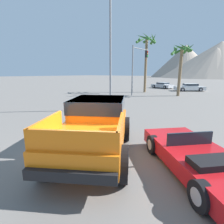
{
  "coord_description": "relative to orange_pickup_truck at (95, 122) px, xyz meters",
  "views": [
    {
      "loc": [
        4.04,
        -3.84,
        2.77
      ],
      "look_at": [
        0.07,
        1.19,
        1.34
      ],
      "focal_mm": 28.0,
      "sensor_mm": 36.0,
      "label": 1
    }
  ],
  "objects": [
    {
      "name": "ground_plane",
      "position": [
        0.11,
        -0.47,
        -1.07
      ],
      "size": [
        320.0,
        320.0,
        0.0
      ],
      "primitive_type": "plane",
      "color": "slate"
    },
    {
      "name": "orange_pickup_truck",
      "position": [
        0.0,
        0.0,
        0.0
      ],
      "size": [
        4.32,
        5.24,
        1.84
      ],
      "rotation": [
        0.0,
        0.0,
        0.56
      ],
      "color": "orange",
      "rests_on": "ground_plane"
    },
    {
      "name": "red_convertible_car",
      "position": [
        3.27,
        0.73,
        -0.66
      ],
      "size": [
        4.28,
        4.18,
        1.03
      ],
      "rotation": [
        0.0,
        0.0,
        0.81
      ],
      "color": "#B21419",
      "rests_on": "ground_plane"
    },
    {
      "name": "parked_car_white",
      "position": [
        -3.4,
        25.04,
        -0.48
      ],
      "size": [
        4.65,
        4.08,
        1.16
      ],
      "rotation": [
        0.0,
        0.0,
        2.2
      ],
      "color": "white",
      "rests_on": "ground_plane"
    },
    {
      "name": "parked_car_silver",
      "position": [
        -8.82,
        27.29,
        -0.52
      ],
      "size": [
        4.53,
        2.95,
        1.07
      ],
      "rotation": [
        0.0,
        0.0,
        1.25
      ],
      "color": "#B7BABF",
      "rests_on": "ground_plane"
    },
    {
      "name": "traffic_light_main",
      "position": [
        -7.46,
        15.92,
        3.14
      ],
      "size": [
        0.38,
        4.0,
        6.02
      ],
      "rotation": [
        0.0,
        0.0,
        1.57
      ],
      "color": "slate",
      "rests_on": "ground_plane"
    },
    {
      "name": "street_lamp_post",
      "position": [
        -4.07,
        5.92,
        4.03
      ],
      "size": [
        0.9,
        0.24,
        8.62
      ],
      "color": "slate",
      "rests_on": "ground_plane"
    },
    {
      "name": "palm_tree_tall",
      "position": [
        -2.81,
        17.82,
        3.65
      ],
      "size": [
        2.67,
        2.78,
        6.21
      ],
      "color": "brown",
      "rests_on": "ground_plane"
    },
    {
      "name": "palm_tree_leaning",
      "position": [
        -8.07,
        18.89,
        5.07
      ],
      "size": [
        3.12,
        3.05,
        8.13
      ],
      "color": "brown",
      "rests_on": "ground_plane"
    }
  ]
}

